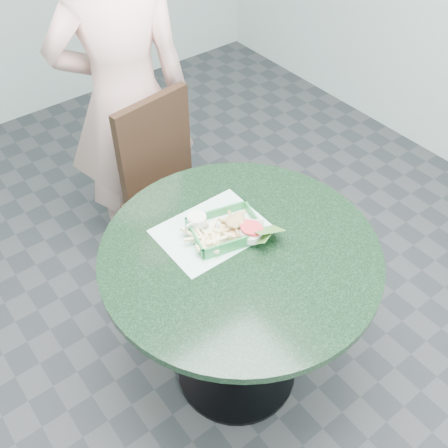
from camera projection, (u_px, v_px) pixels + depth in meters
floor at (236, 370)px, 2.28m from camera, size 4.00×5.00×0.02m
cafe_table at (239, 286)px, 1.88m from camera, size 0.95×0.95×0.75m
dining_chair at (169, 186)px, 2.35m from camera, size 0.38×0.38×0.93m
diner_person at (123, 84)px, 2.25m from camera, size 0.77×0.63×1.82m
placemat at (212, 235)px, 1.82m from camera, size 0.36×0.27×0.00m
food_basket at (225, 236)px, 1.80m from camera, size 0.23×0.17×0.05m
crab_sandwich at (234, 225)px, 1.79m from camera, size 0.11×0.11×0.07m
fries_pile at (209, 240)px, 1.75m from camera, size 0.14×0.15×0.05m
sauce_ramekin at (196, 229)px, 1.77m from camera, size 0.07×0.07×0.04m
garnish_cup at (256, 231)px, 1.78m from camera, size 0.12×0.12×0.05m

